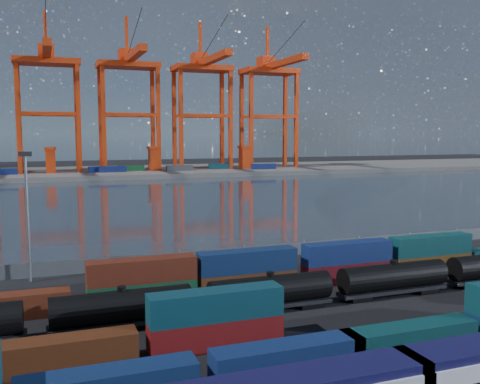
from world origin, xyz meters
name	(u,v)px	position (x,y,z in m)	size (l,w,h in m)	color
ground	(342,320)	(0.00, 0.00, 0.00)	(700.00, 700.00, 0.00)	black
harbor_water	(149,200)	(0.00, 105.00, 0.01)	(700.00, 700.00, 0.00)	#29313B
far_quay	(107,172)	(0.00, 210.00, 1.00)	(700.00, 70.00, 2.00)	#514F4C
distant_mountains	(73,64)	(63.02, 1600.00, 220.29)	(2470.00, 1100.00, 520.00)	#1E2630
container_row_south	(237,360)	(-14.82, -9.65, 1.92)	(140.01, 2.52, 5.37)	#3D3E42
container_row_north	(363,265)	(10.21, 11.93, 2.03)	(128.07, 2.42, 5.17)	navy
tanker_string	(200,299)	(-13.56, 4.92, 2.14)	(122.37, 2.98, 4.26)	black
waterfront_fence	(245,253)	(0.00, 28.00, 1.00)	(160.12, 0.12, 2.20)	#595B5E
yard_light_mast	(27,210)	(-30.00, 26.00, 9.30)	(1.60, 0.40, 16.60)	slate
gantry_cranes	(89,76)	(-7.50, 203.09, 44.23)	(202.75, 53.29, 72.16)	red
quay_containers	(85,170)	(-11.00, 195.46, 3.30)	(172.58, 10.99, 2.60)	navy
straddle_carriers	(104,159)	(-2.50, 200.00, 7.82)	(140.00, 7.00, 11.10)	red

